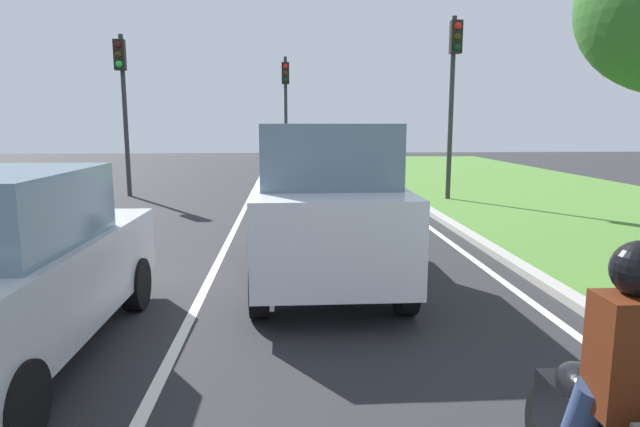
# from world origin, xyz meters

# --- Properties ---
(ground_plane) EXTENTS (60.00, 60.00, 0.00)m
(ground_plane) POSITION_xyz_m (0.00, 14.00, 0.00)
(ground_plane) COLOR #262628
(lane_line_center) EXTENTS (0.12, 32.00, 0.01)m
(lane_line_center) POSITION_xyz_m (-0.70, 14.00, 0.00)
(lane_line_center) COLOR silver
(lane_line_center) RESTS_ON ground
(lane_line_right_edge) EXTENTS (0.12, 32.00, 0.01)m
(lane_line_right_edge) POSITION_xyz_m (3.60, 14.00, 0.00)
(lane_line_right_edge) COLOR silver
(lane_line_right_edge) RESTS_ON ground
(grass_verge_right) EXTENTS (9.00, 48.00, 0.06)m
(grass_verge_right) POSITION_xyz_m (8.50, 14.00, 0.03)
(grass_verge_right) COLOR #47752D
(grass_verge_right) RESTS_ON ground
(curb_right) EXTENTS (0.24, 48.00, 0.12)m
(curb_right) POSITION_xyz_m (4.10, 14.00, 0.06)
(curb_right) COLOR #9E9B93
(curb_right) RESTS_ON ground
(car_suv_ahead) EXTENTS (1.99, 4.51, 2.28)m
(car_suv_ahead) POSITION_xyz_m (0.99, 9.66, 1.17)
(car_suv_ahead) COLOR silver
(car_suv_ahead) RESTS_ON ground
(car_sedan_left_lane) EXTENTS (1.88, 4.32, 1.86)m
(car_sedan_left_lane) POSITION_xyz_m (-2.25, 7.06, 0.92)
(car_sedan_left_lane) COLOR #B7BABF
(car_sedan_left_lane) RESTS_ON ground
(rider_person) EXTENTS (0.51, 0.40, 1.16)m
(rider_person) POSITION_xyz_m (2.15, 4.35, 1.19)
(rider_person) COLOR #4C1E0C
(rider_person) RESTS_ON ground
(traffic_light_near_right) EXTENTS (0.32, 0.50, 5.27)m
(traffic_light_near_right) POSITION_xyz_m (5.23, 17.60, 3.60)
(traffic_light_near_right) COLOR #2D2D2D
(traffic_light_near_right) RESTS_ON ground
(traffic_light_overhead_left) EXTENTS (0.32, 0.50, 4.93)m
(traffic_light_overhead_left) POSITION_xyz_m (-4.54, 19.21, 3.37)
(traffic_light_overhead_left) COLOR #2D2D2D
(traffic_light_overhead_left) RESTS_ON ground
(traffic_light_far_median) EXTENTS (0.32, 0.50, 5.06)m
(traffic_light_far_median) POSITION_xyz_m (0.42, 25.69, 3.42)
(traffic_light_far_median) COLOR #2D2D2D
(traffic_light_far_median) RESTS_ON ground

